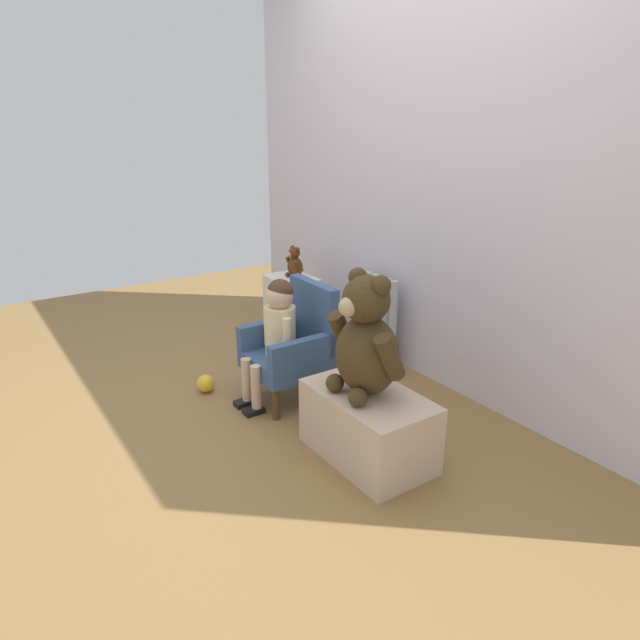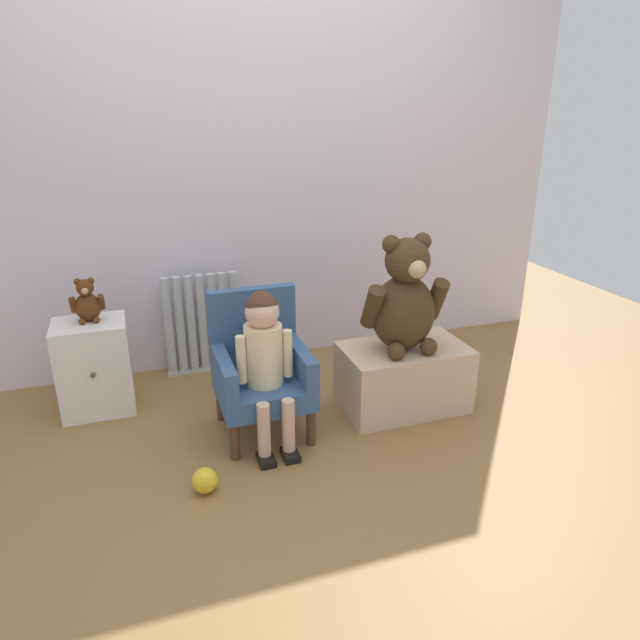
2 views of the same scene
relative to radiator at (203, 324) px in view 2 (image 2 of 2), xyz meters
The scene contains 10 objects.
ground_plane 1.25m from the radiator, 72.39° to the right, with size 6.00×6.00×0.00m, color olive.
back_wall 0.99m from the radiator, 18.75° to the left, with size 3.80×0.05×2.40m, color silver.
radiator is the anchor object (origin of this frame).
small_dresser 0.64m from the radiator, 154.81° to the right, with size 0.34×0.30×0.47m.
child_armchair 0.73m from the radiator, 76.77° to the right, with size 0.41×0.42×0.66m.
child_figure 0.85m from the radiator, 78.52° to the right, with size 0.25×0.35×0.71m.
low_bench 1.17m from the radiator, 40.13° to the right, with size 0.62×0.37×0.33m, color #C8AC90.
large_teddy_bear 1.19m from the radiator, 41.19° to the right, with size 0.42×0.29×0.57m.
small_teddy_bear 0.68m from the radiator, 156.11° to the right, with size 0.16×0.11×0.22m.
toy_ball 1.15m from the radiator, 98.48° to the right, with size 0.10×0.10×0.10m, color gold.
Camera 2 is at (-0.72, -1.90, 1.47)m, focal length 32.00 mm.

